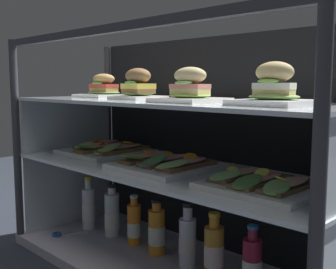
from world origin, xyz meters
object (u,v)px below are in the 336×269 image
(juice_bottle_near_post, at_px, (252,267))
(juice_bottle_front_left_end, at_px, (214,252))
(open_sandwich_tray_near_left_corner, at_px, (166,163))
(open_sandwich_tray_near_right_corner, at_px, (265,183))
(plated_roll_sandwich_left_of_center, at_px, (274,91))
(plated_roll_sandwich_far_right, at_px, (104,89))
(plated_roll_sandwich_near_right_corner, at_px, (190,90))
(juice_bottle_back_center, at_px, (134,225))
(kitchen_scissors, at_px, (61,234))
(plated_roll_sandwich_mid_right, at_px, (138,86))
(juice_bottle_back_left, at_px, (157,231))
(juice_bottle_front_middle, at_px, (188,241))
(juice_bottle_front_fourth, at_px, (112,215))
(juice_bottle_back_right, at_px, (89,208))
(open_sandwich_tray_left_of_center, at_px, (106,149))

(juice_bottle_near_post, bearing_deg, juice_bottle_front_left_end, 178.52)
(open_sandwich_tray_near_left_corner, distance_m, open_sandwich_tray_near_right_corner, 0.43)
(plated_roll_sandwich_left_of_center, bearing_deg, plated_roll_sandwich_far_right, 173.92)
(plated_roll_sandwich_near_right_corner, bearing_deg, plated_roll_sandwich_left_of_center, 3.03)
(plated_roll_sandwich_near_right_corner, relative_size, plated_roll_sandwich_left_of_center, 1.02)
(juice_bottle_back_center, distance_m, kitchen_scissors, 0.37)
(plated_roll_sandwich_mid_right, height_order, plated_roll_sandwich_left_of_center, plated_roll_sandwich_left_of_center)
(juice_bottle_back_center, bearing_deg, juice_bottle_back_left, -1.46)
(open_sandwich_tray_near_left_corner, bearing_deg, juice_bottle_back_left, 155.35)
(plated_roll_sandwich_near_right_corner, height_order, open_sandwich_tray_near_left_corner, plated_roll_sandwich_near_right_corner)
(plated_roll_sandwich_left_of_center, xyz_separation_m, juice_bottle_front_left_end, (-0.26, 0.07, -0.57))
(plated_roll_sandwich_far_right, bearing_deg, juice_bottle_front_middle, -1.62)
(plated_roll_sandwich_near_right_corner, bearing_deg, juice_bottle_back_left, 159.91)
(juice_bottle_front_fourth, bearing_deg, plated_roll_sandwich_mid_right, -8.86)
(juice_bottle_front_left_end, height_order, juice_bottle_near_post, juice_bottle_front_left_end)
(juice_bottle_back_left, bearing_deg, kitchen_scissors, -160.33)
(juice_bottle_near_post, xyz_separation_m, kitchen_scissors, (-0.94, -0.15, -0.09))
(plated_roll_sandwich_far_right, bearing_deg, juice_bottle_back_left, -2.96)
(juice_bottle_back_right, distance_m, juice_bottle_front_middle, 0.62)
(plated_roll_sandwich_near_right_corner, distance_m, plated_roll_sandwich_left_of_center, 0.31)
(plated_roll_sandwich_mid_right, relative_size, kitchen_scissors, 1.05)
(plated_roll_sandwich_near_right_corner, distance_m, juice_bottle_back_left, 0.64)
(juice_bottle_front_middle, bearing_deg, juice_bottle_back_center, -179.96)
(juice_bottle_front_fourth, xyz_separation_m, juice_bottle_front_left_end, (0.61, -0.01, 0.01))
(plated_roll_sandwich_mid_right, height_order, juice_bottle_back_right, plated_roll_sandwich_mid_right)
(plated_roll_sandwich_near_right_corner, distance_m, open_sandwich_tray_near_left_corner, 0.32)
(plated_roll_sandwich_mid_right, xyz_separation_m, kitchen_scissors, (-0.40, -0.13, -0.68))
(juice_bottle_front_left_end, bearing_deg, open_sandwich_tray_near_left_corner, -171.67)
(open_sandwich_tray_near_right_corner, bearing_deg, open_sandwich_tray_left_of_center, 176.90)
(juice_bottle_near_post, bearing_deg, juice_bottle_back_right, -179.71)
(juice_bottle_front_fourth, height_order, juice_bottle_near_post, juice_bottle_near_post)
(open_sandwich_tray_near_left_corner, bearing_deg, kitchen_scissors, -167.91)
(plated_roll_sandwich_left_of_center, relative_size, juice_bottle_front_middle, 0.83)
(open_sandwich_tray_near_left_corner, distance_m, juice_bottle_back_right, 0.62)
(juice_bottle_back_right, xyz_separation_m, juice_bottle_back_center, (0.30, 0.03, -0.01))
(juice_bottle_back_left, distance_m, juice_bottle_front_left_end, 0.31)
(juice_bottle_back_left, relative_size, juice_bottle_front_middle, 0.92)
(plated_roll_sandwich_mid_right, bearing_deg, plated_roll_sandwich_left_of_center, -3.97)
(juice_bottle_back_left, bearing_deg, plated_roll_sandwich_left_of_center, -8.08)
(plated_roll_sandwich_mid_right, distance_m, plated_roll_sandwich_left_of_center, 0.64)
(plated_roll_sandwich_left_of_center, relative_size, juice_bottle_back_right, 0.81)
(plated_roll_sandwich_mid_right, bearing_deg, juice_bottle_back_center, 152.61)
(juice_bottle_front_left_end, bearing_deg, juice_bottle_back_left, 177.30)
(plated_roll_sandwich_far_right, bearing_deg, juice_bottle_near_post, -2.58)
(juice_bottle_front_middle, relative_size, juice_bottle_front_left_end, 1.00)
(plated_roll_sandwich_far_right, relative_size, juice_bottle_near_post, 0.87)
(open_sandwich_tray_near_right_corner, bearing_deg, juice_bottle_front_fourth, 176.56)
(juice_bottle_front_fourth, height_order, juice_bottle_front_left_end, juice_bottle_front_left_end)
(juice_bottle_back_center, distance_m, juice_bottle_front_middle, 0.31)
(plated_roll_sandwich_mid_right, distance_m, kitchen_scissors, 0.80)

